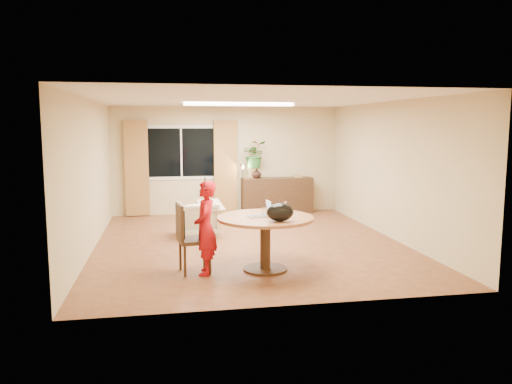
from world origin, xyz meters
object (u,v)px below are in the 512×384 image
(dining_table, at_px, (265,228))
(sideboard, at_px, (277,195))
(dining_chair, at_px, (195,238))
(armchair, at_px, (198,219))
(child, at_px, (206,228))

(dining_table, xyz_separation_m, sideboard, (1.25, 4.75, -0.20))
(dining_table, relative_size, dining_chair, 1.39)
(dining_chair, height_order, sideboard, dining_chair)
(armchair, xyz_separation_m, sideboard, (2.09, 2.20, 0.10))
(dining_chair, xyz_separation_m, sideboard, (2.29, 4.68, -0.08))
(dining_table, distance_m, armchair, 2.70)
(sideboard, bearing_deg, armchair, -133.48)
(dining_table, distance_m, sideboard, 4.92)
(dining_chair, bearing_deg, child, -40.47)
(dining_table, relative_size, child, 1.05)
(armchair, bearing_deg, sideboard, -140.62)
(armchair, relative_size, sideboard, 0.43)
(dining_chair, bearing_deg, dining_table, -12.59)
(child, distance_m, armchair, 2.60)
(dining_table, relative_size, armchair, 1.93)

